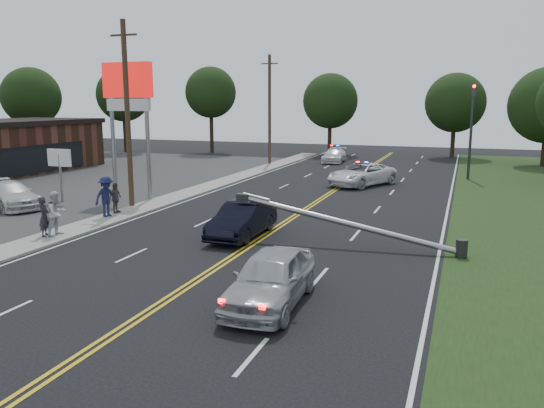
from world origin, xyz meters
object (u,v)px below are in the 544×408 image
at_px(fallen_streetlight, 358,226).
at_px(waiting_sedan, 271,278).
at_px(utility_pole_mid, 127,115).
at_px(utility_pole_far, 270,110).
at_px(bystander_a, 44,217).
at_px(pylon_sign, 128,98).
at_px(bystander_c, 106,197).
at_px(emergency_b, 334,155).
at_px(bystander_b, 57,213).
at_px(crashed_sedan, 242,220).
at_px(small_sign, 60,162).
at_px(bystander_d, 115,198).
at_px(emergency_a, 362,174).
at_px(parked_car, 10,195).
at_px(traffic_signal, 472,123).

height_order(fallen_streetlight, waiting_sedan, fallen_streetlight).
bearing_deg(utility_pole_mid, fallen_streetlight, -16.64).
height_order(utility_pole_far, waiting_sedan, utility_pole_far).
distance_m(fallen_streetlight, bystander_a, 13.19).
xyz_separation_m(pylon_sign, bystander_c, (1.86, -4.90, -4.87)).
relative_size(pylon_sign, bystander_a, 4.69).
distance_m(emergency_b, bystander_b, 32.95).
xyz_separation_m(fallen_streetlight, crashed_sedan, (-5.06, 0.13, -0.17)).
distance_m(small_sign, utility_pole_mid, 5.53).
bearing_deg(bystander_d, pylon_sign, 22.00).
xyz_separation_m(utility_pole_far, emergency_a, (10.46, -9.63, -4.31)).
height_order(pylon_sign, bystander_b, pylon_sign).
bearing_deg(utility_pole_mid, small_sign, 180.00).
bearing_deg(emergency_a, waiting_sedan, -59.50).
relative_size(utility_pole_far, bystander_b, 5.22).
relative_size(pylon_sign, parked_car, 1.60).
distance_m(pylon_sign, bystander_d, 6.69).
xyz_separation_m(traffic_signal, fallen_streetlight, (-4.11, -22.00, -3.29)).
relative_size(utility_pole_mid, bystander_b, 5.22).
height_order(fallen_streetlight, bystander_b, bystander_b).
bearing_deg(emergency_a, small_sign, -114.72).
bearing_deg(emergency_a, bystander_d, -98.74).
height_order(pylon_sign, small_sign, pylon_sign).
bearing_deg(traffic_signal, small_sign, -141.10).
distance_m(traffic_signal, fallen_streetlight, 22.62).
relative_size(utility_pole_far, emergency_b, 2.15).
relative_size(traffic_signal, bystander_c, 3.50).
bearing_deg(emergency_b, bystander_d, -103.20).
distance_m(traffic_signal, emergency_a, 9.64).
xyz_separation_m(traffic_signal, parked_car, (-23.72, -20.42, -3.48)).
height_order(emergency_a, bystander_a, bystander_a).
bearing_deg(bystander_d, parked_car, 92.59).
bearing_deg(crashed_sedan, traffic_signal, 67.51).
xyz_separation_m(utility_pole_mid, parked_car, (-6.22, -2.42, -4.36)).
bearing_deg(emergency_a, utility_pole_far, 163.63).
relative_size(fallen_streetlight, bystander_c, 4.65).
xyz_separation_m(bystander_b, bystander_c, (-0.38, 3.89, 0.05)).
relative_size(pylon_sign, waiting_sedan, 1.73).
bearing_deg(emergency_a, emergency_b, 137.27).
bearing_deg(utility_pole_far, bystander_a, -88.88).
bearing_deg(pylon_sign, utility_pole_mid, -56.98).
bearing_deg(crashed_sedan, emergency_b, 96.13).
bearing_deg(bystander_b, fallen_streetlight, -73.29).
bearing_deg(bystander_a, traffic_signal, -58.00).
xyz_separation_m(utility_pole_far, parked_car, (-6.22, -24.42, -4.36)).
bearing_deg(bystander_b, pylon_sign, 18.40).
distance_m(emergency_a, bystander_a, 21.85).
bearing_deg(utility_pole_mid, crashed_sedan, -24.94).
distance_m(traffic_signal, bystander_c, 27.07).
relative_size(bystander_a, bystander_d, 1.08).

